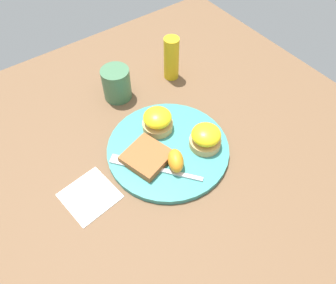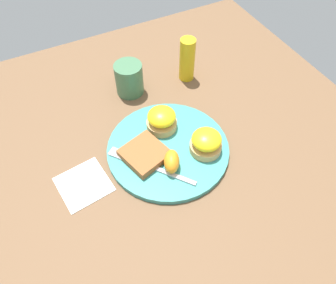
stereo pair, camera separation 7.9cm
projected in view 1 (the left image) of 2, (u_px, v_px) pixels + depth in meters
The scene contains 10 objects.
ground_plane at pixel (168, 150), 0.81m from camera, with size 1.10×1.10×0.00m, color brown.
plate at pixel (168, 149), 0.81m from camera, with size 0.30×0.30×0.01m, color teal.
sandwich_benedict_left at pixel (206, 137), 0.79m from camera, with size 0.08×0.08×0.06m.
sandwich_benedict_right at pixel (157, 120), 0.82m from camera, with size 0.08×0.08×0.06m.
hashbrown_patty at pixel (147, 157), 0.77m from camera, with size 0.10×0.10×0.02m, color #9B572C.
orange_wedge at pixel (176, 161), 0.75m from camera, with size 0.06×0.04×0.04m, color orange.
fork at pixel (150, 167), 0.76m from camera, with size 0.19×0.15×0.00m.
cup at pixel (117, 83), 0.90m from camera, with size 0.11×0.08×0.09m.
napkin at pixel (90, 196), 0.73m from camera, with size 0.11×0.11×0.00m, color white.
condiment_bottle at pixel (171, 58), 0.94m from camera, with size 0.04×0.04×0.13m, color gold.
Camera 1 is at (-0.39, 0.29, 0.65)m, focal length 35.00 mm.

